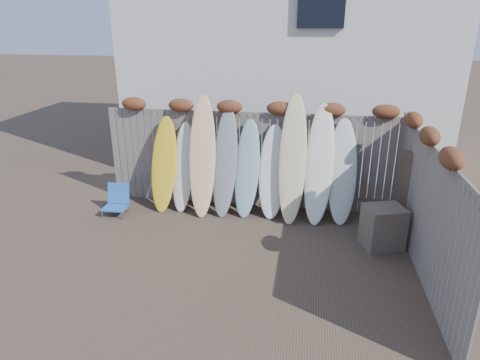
# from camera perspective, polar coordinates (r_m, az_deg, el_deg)

# --- Properties ---
(ground) EXTENTS (80.00, 80.00, 0.00)m
(ground) POSITION_cam_1_polar(r_m,az_deg,el_deg) (7.12, -1.58, -10.95)
(ground) COLOR #493A2D
(back_fence) EXTENTS (6.05, 0.28, 2.24)m
(back_fence) POSITION_cam_1_polar(r_m,az_deg,el_deg) (8.80, 1.63, 3.80)
(back_fence) COLOR slate
(back_fence) RESTS_ON ground
(right_fence) EXTENTS (0.28, 4.40, 2.24)m
(right_fence) POSITION_cam_1_polar(r_m,az_deg,el_deg) (6.97, 23.76, -2.99)
(right_fence) COLOR slate
(right_fence) RESTS_ON ground
(house) EXTENTS (8.50, 5.50, 6.33)m
(house) POSITION_cam_1_polar(r_m,az_deg,el_deg) (12.48, 6.50, 18.07)
(house) COLOR silver
(house) RESTS_ON ground
(beach_chair) EXTENTS (0.46, 0.49, 0.60)m
(beach_chair) POSITION_cam_1_polar(r_m,az_deg,el_deg) (9.05, -16.10, -2.62)
(beach_chair) COLOR blue
(beach_chair) RESTS_ON ground
(wooden_crate) EXTENTS (0.77, 0.71, 0.74)m
(wooden_crate) POSITION_cam_1_polar(r_m,az_deg,el_deg) (7.81, 18.52, -5.98)
(wooden_crate) COLOR #4A4038
(wooden_crate) RESTS_ON ground
(lattice_panel) EXTENTS (0.46, 0.97, 1.56)m
(lattice_panel) POSITION_cam_1_polar(r_m,az_deg,el_deg) (8.06, 22.26, -2.46)
(lattice_panel) COLOR brown
(lattice_panel) RESTS_ON ground
(surfboard_0) EXTENTS (0.58, 0.72, 1.90)m
(surfboard_0) POSITION_cam_1_polar(r_m,az_deg,el_deg) (8.87, -10.11, 2.05)
(surfboard_0) COLOR yellow
(surfboard_0) RESTS_ON ground
(surfboard_1) EXTENTS (0.50, 0.68, 1.79)m
(surfboard_1) POSITION_cam_1_polar(r_m,az_deg,el_deg) (8.83, -7.59, 1.72)
(surfboard_1) COLOR silver
(surfboard_1) RESTS_ON ground
(surfboard_2) EXTENTS (0.60, 0.86, 2.35)m
(surfboard_2) POSITION_cam_1_polar(r_m,az_deg,el_deg) (8.54, -5.04, 3.13)
(surfboard_2) COLOR #DEAE6D
(surfboard_2) RESTS_ON ground
(surfboard_3) EXTENTS (0.54, 0.78, 2.12)m
(surfboard_3) POSITION_cam_1_polar(r_m,az_deg,el_deg) (8.51, -2.01, 2.32)
(surfboard_3) COLOR gray
(surfboard_3) RESTS_ON ground
(surfboard_4) EXTENTS (0.56, 0.72, 1.90)m
(surfboard_4) POSITION_cam_1_polar(r_m,az_deg,el_deg) (8.49, 0.94, 1.52)
(surfboard_4) COLOR #83ADBA
(surfboard_4) RESTS_ON ground
(surfboard_5) EXTENTS (0.56, 0.66, 1.81)m
(surfboard_5) POSITION_cam_1_polar(r_m,az_deg,el_deg) (8.46, 4.37, 1.07)
(surfboard_5) COLOR white
(surfboard_5) RESTS_ON ground
(surfboard_6) EXTENTS (0.54, 0.85, 2.42)m
(surfboard_6) POSITION_cam_1_polar(r_m,az_deg,el_deg) (8.27, 7.04, 2.74)
(surfboard_6) COLOR beige
(surfboard_6) RESTS_ON ground
(surfboard_7) EXTENTS (0.62, 0.84, 2.25)m
(surfboard_7) POSITION_cam_1_polar(r_m,az_deg,el_deg) (8.32, 10.52, 2.03)
(surfboard_7) COLOR white
(surfboard_7) RESTS_ON ground
(surfboard_8) EXTENTS (0.58, 0.73, 1.98)m
(surfboard_8) POSITION_cam_1_polar(r_m,az_deg,el_deg) (8.42, 13.48, 1.07)
(surfboard_8) COLOR silver
(surfboard_8) RESTS_ON ground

